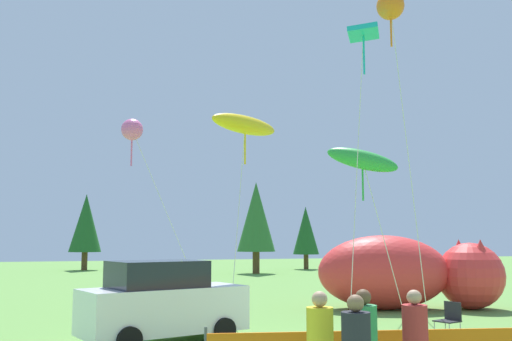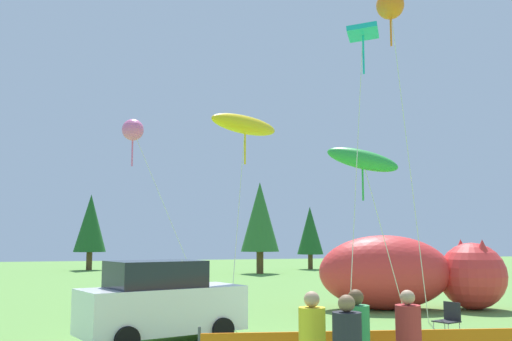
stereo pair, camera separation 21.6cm
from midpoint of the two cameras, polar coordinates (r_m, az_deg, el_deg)
parked_car at (r=14.91m, az=-9.08°, el=-12.87°), size 4.39×2.78×2.03m
folding_chair at (r=16.06m, az=19.10°, el=-13.73°), size 0.67×0.67×0.94m
inflatable_cat at (r=22.18m, az=15.20°, el=-10.06°), size 7.07×4.18×2.72m
kite_green_fish at (r=18.34m, az=10.92°, el=1.04°), size 2.96×1.62×5.72m
kite_yellow_hero at (r=18.74m, az=-0.78°, el=4.54°), size 3.05×2.38×6.69m
kite_pink_octopus at (r=20.65m, az=-11.89°, el=3.91°), size 3.00×1.55×6.81m
kite_teal_diamond at (r=18.02m, az=10.97°, el=12.87°), size 1.25×1.25×8.96m
kite_orange_flower at (r=18.82m, az=13.62°, el=15.61°), size 1.95×1.24×10.19m
horizon_tree_east at (r=43.64m, az=0.54°, el=-4.67°), size 2.92×2.92×6.96m
horizon_tree_mid at (r=50.13m, az=5.55°, el=-6.01°), size 2.27×2.27×5.42m
horizon_tree_northeast at (r=50.50m, az=-16.10°, el=-5.09°), size 2.68×2.68×6.40m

